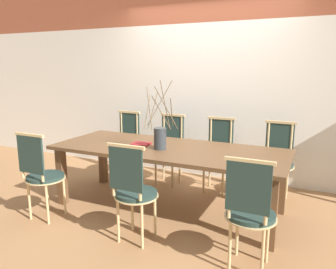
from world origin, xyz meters
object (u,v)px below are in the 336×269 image
object	(u,v)px
chair_far_center	(218,152)
vase_centerpiece	(160,137)
dining_table	(168,155)
book_stack	(141,144)
chair_near_center	(250,210)

from	to	relation	value
chair_far_center	vase_centerpiece	xyz separation A→B (m)	(-0.40, -0.90, 0.34)
dining_table	vase_centerpiece	bearing A→B (deg)	-117.97
chair_far_center	book_stack	bearing A→B (deg)	50.03
chair_near_center	book_stack	xyz separation A→B (m)	(-1.42, 0.80, 0.21)
vase_centerpiece	chair_far_center	bearing A→B (deg)	66.33
dining_table	vase_centerpiece	distance (m)	0.24
book_stack	dining_table	bearing A→B (deg)	2.03
chair_near_center	vase_centerpiece	xyz separation A→B (m)	(-1.13, 0.71, 0.34)
vase_centerpiece	book_stack	bearing A→B (deg)	163.71
dining_table	book_stack	bearing A→B (deg)	-177.97
dining_table	book_stack	distance (m)	0.35
chair_near_center	chair_far_center	xyz separation A→B (m)	(-0.73, 1.62, 0.00)
dining_table	chair_far_center	size ratio (longest dim) A/B	2.71
dining_table	chair_far_center	distance (m)	0.89
chair_near_center	vase_centerpiece	world-z (taller)	vase_centerpiece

